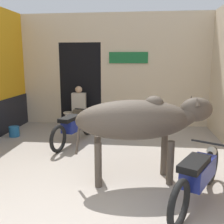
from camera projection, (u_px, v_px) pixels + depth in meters
name	position (u px, v px, depth m)	size (l,w,h in m)	color
wall_back_with_doorway	(101.00, 75.00, 8.04)	(5.53, 0.93, 3.26)	beige
cow	(140.00, 120.00, 4.12)	(2.24, 1.00, 1.40)	#4C4238
motorcycle_near	(198.00, 174.00, 3.57)	(1.03, 1.78, 0.73)	black
motorcycle_far	(75.00, 126.00, 6.19)	(0.72, 1.99, 0.72)	black
shopkeeper_seated	(79.00, 106.00, 7.58)	(0.39, 0.33, 1.20)	brown
plastic_stool	(69.00, 119.00, 7.75)	(0.29, 0.29, 0.43)	beige
bucket	(14.00, 131.00, 6.74)	(0.26, 0.26, 0.26)	#23669E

